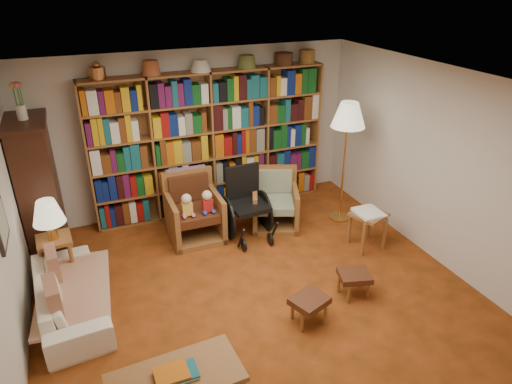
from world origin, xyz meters
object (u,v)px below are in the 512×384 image
floor_lamp (348,120)px  side_table_papers (368,219)px  armchair_sage (272,203)px  armchair_leather (193,210)px  wheelchair (246,205)px  sofa (70,295)px  footstool_a (309,302)px  footstool_b (354,277)px  side_table_lamp (56,249)px  coffee_table (176,381)px

floor_lamp → side_table_papers: bearing=-96.2°
armchair_sage → side_table_papers: (0.93, -1.12, 0.11)m
armchair_leather → wheelchair: (0.71, -0.30, 0.09)m
armchair_leather → floor_lamp: floor_lamp is taller
armchair_sage → side_table_papers: bearing=-50.2°
sofa → floor_lamp: size_ratio=0.91×
armchair_leather → side_table_papers: armchair_leather is taller
side_table_papers → armchair_leather: bearing=149.8°
footstool_a → footstool_b: 0.74m
wheelchair → side_table_papers: bearing=-33.7°
wheelchair → floor_lamp: floor_lamp is taller
side_table_lamp → coffee_table: (0.89, -2.47, -0.03)m
side_table_lamp → side_table_papers: side_table_lamp is taller
floor_lamp → footstool_b: 2.30m
armchair_sage → side_table_papers: armchair_sage is taller
side_table_lamp → footstool_a: size_ratio=1.26×
wheelchair → footstool_a: (-0.05, -2.00, -0.21)m
footstool_b → coffee_table: bearing=-160.7°
sofa → floor_lamp: (3.95, 0.73, 1.35)m
floor_lamp → side_table_papers: floor_lamp is taller
side_table_papers → footstool_b: 1.15m
floor_lamp → side_table_lamp: bearing=-179.9°
wheelchair → footstool_b: 1.92m
floor_lamp → footstool_b: (-0.85, -1.67, -1.34)m
armchair_sage → footstool_a: size_ratio=2.00×
armchair_sage → floor_lamp: (1.02, -0.29, 1.27)m
side_table_papers → side_table_lamp: bearing=168.3°
coffee_table → armchair_leather: bearing=72.1°
floor_lamp → armchair_sage: bearing=164.0°
armchair_sage → footstool_b: armchair_sage is taller
footstool_b → coffee_table: coffee_table is taller
sofa → coffee_table: size_ratio=1.47×
sofa → coffee_table: coffee_table is taller
armchair_leather → footstool_b: bearing=-56.6°
armchair_sage → floor_lamp: 1.65m
footstool_b → footstool_a: bearing=-163.7°
floor_lamp → coffee_table: bearing=-141.8°
side_table_papers → coffee_table: side_table_papers is taller
footstool_a → footstool_b: (0.71, 0.21, -0.01)m
sofa → armchair_leather: (1.73, 1.15, 0.14)m
side_table_lamp → floor_lamp: (4.05, 0.01, 1.16)m
side_table_lamp → armchair_leather: bearing=13.0°
sofa → coffee_table: 1.93m
footstool_a → floor_lamp: bearing=50.3°
wheelchair → floor_lamp: 1.89m
wheelchair → side_table_papers: wheelchair is taller
side_table_papers → coffee_table: (-3.07, -1.66, -0.03)m
side_table_lamp → coffee_table: side_table_lamp is taller
sofa → wheelchair: (2.44, 0.85, 0.23)m
coffee_table → side_table_papers: bearing=28.3°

